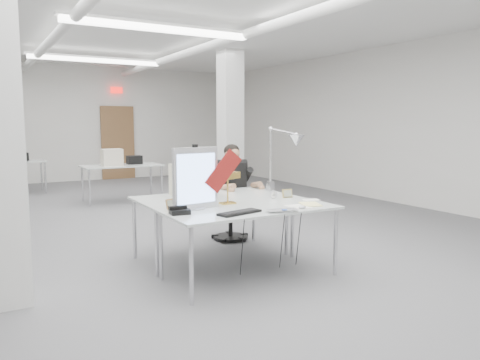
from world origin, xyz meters
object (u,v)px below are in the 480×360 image
object	(u,v)px
desk_main	(250,209)
architect_lamp	(282,156)
seated_person	(232,176)
bankers_lamp	(228,189)
office_chair	(231,200)
desk_phone	(180,212)
laptop	(284,211)
monitor	(195,178)
beige_monitor	(191,180)

from	to	relation	value
desk_main	architect_lamp	xyz separation A→B (m)	(0.85, 0.65, 0.48)
seated_person	bankers_lamp	size ratio (longest dim) A/B	2.90
office_chair	seated_person	world-z (taller)	seated_person
desk_phone	bankers_lamp	bearing A→B (deg)	30.72
desk_phone	laptop	bearing A→B (deg)	-17.39
desk_main	office_chair	world-z (taller)	office_chair
office_chair	desk_main	bearing A→B (deg)	-95.12
desk_main	laptop	xyz separation A→B (m)	(0.15, -0.41, 0.03)
desk_phone	office_chair	bearing A→B (deg)	56.42
seated_person	monitor	bearing A→B (deg)	-115.03
desk_phone	monitor	bearing A→B (deg)	43.28
office_chair	seated_person	size ratio (longest dim) A/B	1.16
architect_lamp	desk_main	bearing A→B (deg)	-121.27
monitor	beige_monitor	xyz separation A→B (m)	(0.31, 0.82, -0.12)
architect_lamp	monitor	bearing A→B (deg)	-140.86
office_chair	bankers_lamp	distance (m)	1.46
seated_person	laptop	distance (m)	1.96
office_chair	monitor	size ratio (longest dim) A/B	1.78
desk_main	beige_monitor	bearing A→B (deg)	101.80
desk_main	seated_person	distance (m)	1.61
laptop	desk_phone	distance (m)	1.02
office_chair	seated_person	xyz separation A→B (m)	(0.00, -0.05, 0.34)
bankers_lamp	seated_person	bearing A→B (deg)	37.41
architect_lamp	laptop	bearing A→B (deg)	-102.00
office_chair	bankers_lamp	world-z (taller)	office_chair
monitor	laptop	world-z (taller)	monitor
office_chair	architect_lamp	bearing A→B (deg)	-58.21
office_chair	beige_monitor	size ratio (longest dim) A/B	2.77
laptop	beige_monitor	bearing A→B (deg)	114.65
architect_lamp	desk_phone	bearing A→B (deg)	-138.06
beige_monitor	bankers_lamp	bearing A→B (deg)	-82.45
bankers_lamp	beige_monitor	distance (m)	0.73
bankers_lamp	desk_phone	world-z (taller)	bankers_lamp
seated_person	laptop	world-z (taller)	seated_person
seated_person	laptop	xyz separation A→B (m)	(-0.46, -1.90, -0.13)
office_chair	beige_monitor	distance (m)	1.04
monitor	bankers_lamp	xyz separation A→B (m)	(0.43, 0.10, -0.15)
monitor	architect_lamp	bearing A→B (deg)	10.91
desk_phone	architect_lamp	world-z (taller)	architect_lamp
office_chair	monitor	xyz separation A→B (m)	(-1.13, -1.32, 0.51)
office_chair	seated_person	distance (m)	0.34
seated_person	bankers_lamp	bearing A→B (deg)	-104.35
seated_person	monitor	distance (m)	1.71
seated_person	architect_lamp	xyz separation A→B (m)	(0.24, -0.83, 0.33)
desk_main	bankers_lamp	world-z (taller)	bankers_lamp
desk_phone	beige_monitor	world-z (taller)	beige_monitor
desk_main	architect_lamp	distance (m)	1.17
office_chair	beige_monitor	xyz separation A→B (m)	(-0.82, -0.51, 0.39)
laptop	architect_lamp	distance (m)	1.35
desk_main	office_chair	bearing A→B (deg)	68.35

